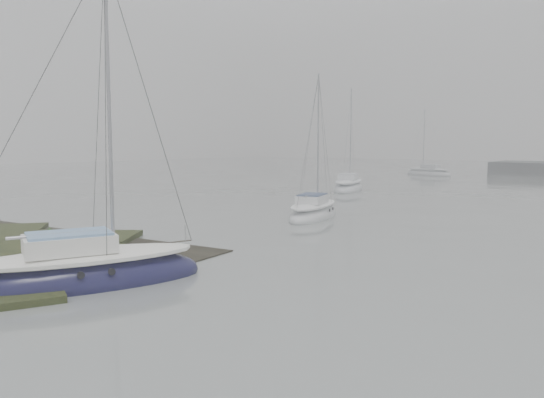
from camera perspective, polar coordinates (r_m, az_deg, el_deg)
The scene contains 5 objects.
ground at distance 39.01m, azimuth 17.13°, elevation 0.50°, with size 160.00×160.00×0.00m, color slate.
sailboat_main at distance 14.30m, azimuth -19.81°, elevation -7.62°, with size 4.40×6.47×8.73m.
sailboat_white at distance 25.59m, azimuth 4.47°, elevation -1.48°, with size 3.09×5.55×7.45m.
sailboat_far_a at distance 40.77m, azimuth 8.22°, elevation 1.29°, with size 3.86×6.23×8.35m.
sailboat_far_c at distance 62.33m, azimuth 16.49°, elevation 2.70°, with size 5.96×3.26×8.01m.
Camera 1 is at (13.20, -6.54, 3.55)m, focal length 35.00 mm.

